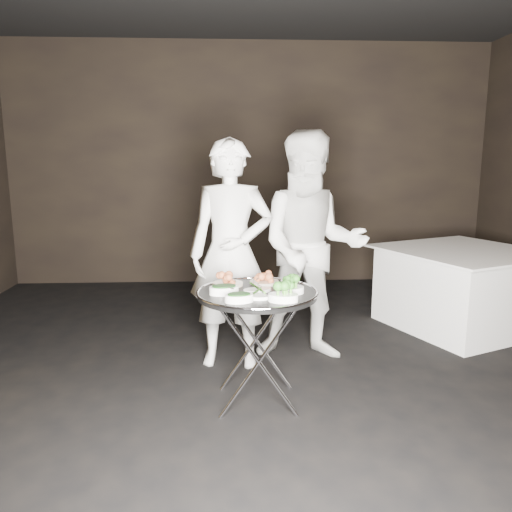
{
  "coord_description": "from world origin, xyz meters",
  "views": [
    {
      "loc": [
        -0.24,
        -2.9,
        1.56
      ],
      "look_at": [
        -0.08,
        0.29,
        0.95
      ],
      "focal_mm": 35.0,
      "sensor_mm": 36.0,
      "label": 1
    }
  ],
  "objects_px": {
    "serving_tray": "(257,293)",
    "waiter_left": "(231,254)",
    "waiter_right": "(311,248)",
    "dining_table": "(462,288)",
    "tray_stand": "(257,343)"
  },
  "relations": [
    {
      "from": "serving_tray",
      "to": "waiter_left",
      "type": "bearing_deg",
      "value": 103.76
    },
    {
      "from": "waiter_left",
      "to": "waiter_right",
      "type": "bearing_deg",
      "value": 14.98
    },
    {
      "from": "waiter_left",
      "to": "dining_table",
      "type": "relative_size",
      "value": 1.32
    },
    {
      "from": "waiter_left",
      "to": "dining_table",
      "type": "height_order",
      "value": "waiter_left"
    },
    {
      "from": "waiter_left",
      "to": "waiter_right",
      "type": "xyz_separation_m",
      "value": [
        0.63,
        0.09,
        0.03
      ]
    },
    {
      "from": "serving_tray",
      "to": "waiter_left",
      "type": "height_order",
      "value": "waiter_left"
    },
    {
      "from": "serving_tray",
      "to": "dining_table",
      "type": "distance_m",
      "value": 2.49
    },
    {
      "from": "waiter_right",
      "to": "waiter_left",
      "type": "bearing_deg",
      "value": -167.39
    },
    {
      "from": "tray_stand",
      "to": "serving_tray",
      "type": "relative_size",
      "value": 0.95
    },
    {
      "from": "serving_tray",
      "to": "dining_table",
      "type": "relative_size",
      "value": 0.59
    },
    {
      "from": "tray_stand",
      "to": "dining_table",
      "type": "xyz_separation_m",
      "value": [
        2.01,
        1.42,
        -0.03
      ]
    },
    {
      "from": "waiter_right",
      "to": "dining_table",
      "type": "distance_m",
      "value": 1.76
    },
    {
      "from": "tray_stand",
      "to": "waiter_left",
      "type": "relative_size",
      "value": 0.42
    },
    {
      "from": "waiter_left",
      "to": "waiter_right",
      "type": "relative_size",
      "value": 0.97
    },
    {
      "from": "serving_tray",
      "to": "waiter_right",
      "type": "bearing_deg",
      "value": 58.62
    }
  ]
}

